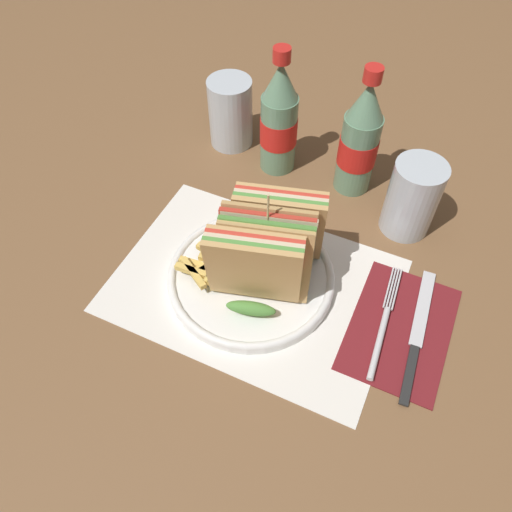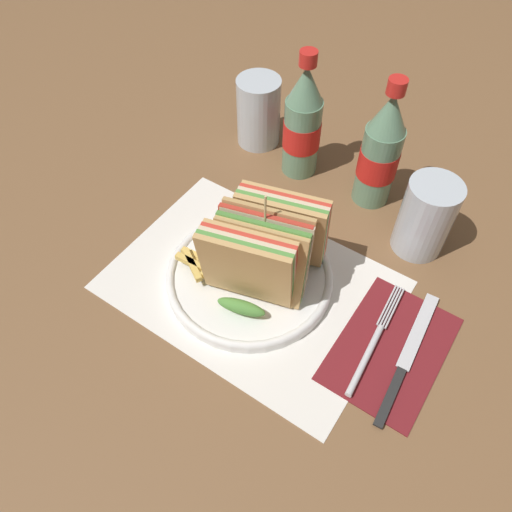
# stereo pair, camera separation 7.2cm
# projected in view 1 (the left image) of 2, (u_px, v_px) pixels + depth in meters

# --- Properties ---
(ground_plane) EXTENTS (4.00, 4.00, 0.00)m
(ground_plane) POSITION_uv_depth(u_px,v_px,m) (245.00, 278.00, 0.75)
(ground_plane) COLOR brown
(placemat) EXTENTS (0.41, 0.29, 0.00)m
(placemat) POSITION_uv_depth(u_px,v_px,m) (254.00, 285.00, 0.74)
(placemat) COLOR silver
(placemat) RESTS_ON ground_plane
(plate_main) EXTENTS (0.25, 0.25, 0.02)m
(plate_main) POSITION_uv_depth(u_px,v_px,m) (250.00, 278.00, 0.74)
(plate_main) COLOR white
(plate_main) RESTS_ON ground_plane
(club_sandwich) EXTENTS (0.14, 0.18, 0.17)m
(club_sandwich) POSITION_uv_depth(u_px,v_px,m) (267.00, 248.00, 0.68)
(club_sandwich) COLOR tan
(club_sandwich) RESTS_ON plate_main
(fries_pile) EXTENTS (0.08, 0.11, 0.02)m
(fries_pile) POSITION_uv_depth(u_px,v_px,m) (207.00, 263.00, 0.73)
(fries_pile) COLOR #E0B756
(fries_pile) RESTS_ON plate_main
(ketchup_blob) EXTENTS (0.04, 0.03, 0.01)m
(ketchup_blob) POSITION_uv_depth(u_px,v_px,m) (227.00, 253.00, 0.75)
(ketchup_blob) COLOR maroon
(ketchup_blob) RESTS_ON plate_main
(napkin) EXTENTS (0.13, 0.20, 0.00)m
(napkin) POSITION_uv_depth(u_px,v_px,m) (400.00, 328.00, 0.69)
(napkin) COLOR maroon
(napkin) RESTS_ON ground_plane
(fork) EXTENTS (0.03, 0.19, 0.01)m
(fork) POSITION_uv_depth(u_px,v_px,m) (382.00, 330.00, 0.68)
(fork) COLOR silver
(fork) RESTS_ON napkin
(knife) EXTENTS (0.03, 0.22, 0.00)m
(knife) POSITION_uv_depth(u_px,v_px,m) (417.00, 335.00, 0.68)
(knife) COLOR black
(knife) RESTS_ON napkin
(coke_bottle_near) EXTENTS (0.06, 0.06, 0.23)m
(coke_bottle_near) POSITION_uv_depth(u_px,v_px,m) (279.00, 120.00, 0.83)
(coke_bottle_near) COLOR slate
(coke_bottle_near) RESTS_ON ground_plane
(coke_bottle_far) EXTENTS (0.06, 0.06, 0.23)m
(coke_bottle_far) POSITION_uv_depth(u_px,v_px,m) (360.00, 141.00, 0.80)
(coke_bottle_far) COLOR slate
(coke_bottle_far) RESTS_ON ground_plane
(glass_near) EXTENTS (0.08, 0.08, 0.13)m
(glass_near) POSITION_uv_depth(u_px,v_px,m) (412.00, 198.00, 0.77)
(glass_near) COLOR silver
(glass_near) RESTS_ON ground_plane
(glass_far) EXTENTS (0.08, 0.08, 0.13)m
(glass_far) POSITION_uv_depth(u_px,v_px,m) (231.00, 117.00, 0.91)
(glass_far) COLOR silver
(glass_far) RESTS_ON ground_plane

